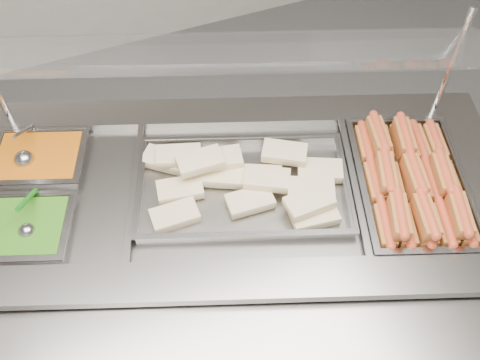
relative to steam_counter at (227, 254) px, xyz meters
name	(u,v)px	position (x,y,z in m)	size (l,w,h in m)	color
steam_counter	(227,254)	(0.00, 0.00, 0.00)	(2.15, 1.50, 0.94)	slate
tray_rail	(228,340)	(-0.19, -0.50, 0.42)	(1.86, 1.00, 0.05)	gray
sneeze_guard	(221,54)	(0.08, 0.21, 0.85)	(1.72, 0.89, 0.46)	silver
pan_hotdogs	(409,188)	(0.61, -0.23, 0.43)	(0.54, 0.66, 0.10)	gray
pan_wraps	(243,189)	(0.06, -0.02, 0.44)	(0.81, 0.64, 0.07)	gray
pan_beans	(41,164)	(-0.58, 0.38, 0.43)	(0.38, 0.35, 0.10)	gray
pan_peas	(23,233)	(-0.69, 0.10, 0.43)	(0.38, 0.35, 0.10)	gray
hotdogs_in_buns	(412,181)	(0.61, -0.24, 0.48)	(0.48, 0.61, 0.12)	#995020
tortilla_wraps	(243,180)	(0.06, -0.01, 0.48)	(0.71, 0.56, 0.10)	beige
ladle	(25,158)	(-0.62, 0.38, 0.48)	(0.10, 0.19, 0.16)	#A4A4A9
serving_spoon	(27,226)	(-0.66, 0.08, 0.48)	(0.09, 0.18, 0.14)	#A4A4A9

